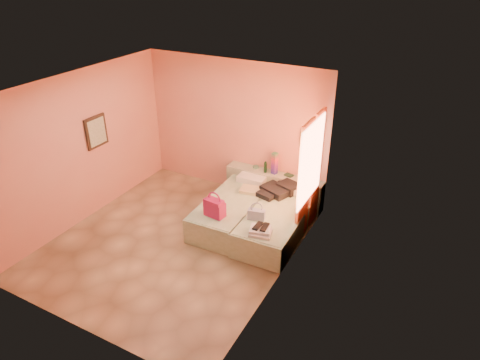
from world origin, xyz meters
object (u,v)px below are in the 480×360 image
object	(u,v)px
bed_left	(233,210)
green_book	(289,175)
magenta_handbag	(215,207)
towel_stack	(261,231)
headboard_ledge	(274,188)
blue_handbag	(256,215)
water_bottle	(265,167)
bed_right	(277,223)
flower_vase	(308,175)

from	to	relation	value
bed_left	green_book	bearing A→B (deg)	56.89
magenta_handbag	towel_stack	bearing A→B (deg)	-0.56
headboard_ledge	blue_handbag	world-z (taller)	blue_handbag
water_bottle	bed_right	bearing A→B (deg)	-54.93
bed_right	towel_stack	distance (m)	0.83
magenta_handbag	water_bottle	bearing A→B (deg)	90.39
bed_left	water_bottle	distance (m)	1.15
bed_right	green_book	size ratio (longest dim) A/B	11.95
bed_right	blue_handbag	bearing A→B (deg)	-119.65
bed_right	magenta_handbag	xyz separation A→B (m)	(-0.91, -0.64, 0.42)
bed_left	towel_stack	bearing A→B (deg)	-41.23
bed_left	flower_vase	bearing A→B (deg)	43.96
bed_right	blue_handbag	distance (m)	0.58
bed_left	green_book	world-z (taller)	green_book
green_book	blue_handbag	xyz separation A→B (m)	(0.02, -1.50, -0.07)
headboard_ledge	bed_left	world-z (taller)	headboard_ledge
green_book	magenta_handbag	distance (m)	1.87
flower_vase	headboard_ledge	bearing A→B (deg)	-176.99
blue_handbag	water_bottle	bearing A→B (deg)	96.88
water_bottle	blue_handbag	world-z (taller)	water_bottle
bed_right	magenta_handbag	size ratio (longest dim) A/B	5.62
green_book	flower_vase	distance (m)	0.41
headboard_ledge	blue_handbag	size ratio (longest dim) A/B	6.97
bed_left	magenta_handbag	bearing A→B (deg)	-92.72
bed_right	blue_handbag	xyz separation A→B (m)	(-0.22, -0.41, 0.34)
headboard_ledge	blue_handbag	bearing A→B (deg)	-78.08
flower_vase	bed_right	bearing A→B (deg)	-98.34
water_bottle	green_book	distance (m)	0.50
headboard_ledge	water_bottle	world-z (taller)	water_bottle
headboard_ledge	water_bottle	xyz separation A→B (m)	(-0.19, -0.03, 0.44)
headboard_ledge	bed_left	distance (m)	1.12
bed_left	flower_vase	xyz separation A→B (m)	(1.06, 1.09, 0.52)
towel_stack	blue_handbag	bearing A→B (deg)	125.03
flower_vase	blue_handbag	world-z (taller)	flower_vase
magenta_handbag	blue_handbag	distance (m)	0.74
magenta_handbag	blue_handbag	world-z (taller)	magenta_handbag
green_book	blue_handbag	bearing A→B (deg)	-76.78
water_bottle	blue_handbag	size ratio (longest dim) A/B	0.77
bed_left	blue_handbag	world-z (taller)	blue_handbag
bed_left	bed_right	world-z (taller)	same
bed_right	flower_vase	xyz separation A→B (m)	(0.16, 1.09, 0.52)
green_book	magenta_handbag	xyz separation A→B (m)	(-0.68, -1.74, 0.00)
bed_right	blue_handbag	world-z (taller)	blue_handbag
water_bottle	magenta_handbag	distance (m)	1.68
bed_left	blue_handbag	size ratio (longest dim) A/B	6.80
bed_left	blue_handbag	bearing A→B (deg)	-32.70
magenta_handbag	towel_stack	distance (m)	0.96
headboard_ledge	towel_stack	bearing A→B (deg)	-72.85
headboard_ledge	green_book	xyz separation A→B (m)	(0.29, 0.04, 0.34)
flower_vase	magenta_handbag	distance (m)	2.04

